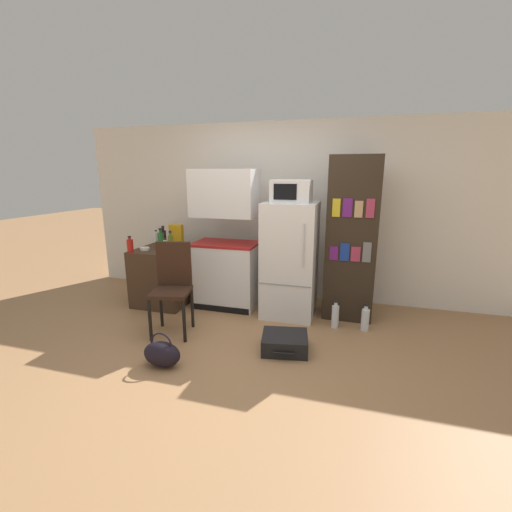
{
  "coord_description": "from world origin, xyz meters",
  "views": [
    {
      "loc": [
        0.98,
        -2.75,
        1.74
      ],
      "look_at": [
        -0.05,
        0.85,
        0.83
      ],
      "focal_mm": 24.0,
      "sensor_mm": 36.0,
      "label": 1
    }
  ],
  "objects_px": {
    "bottle_green_tall": "(161,240)",
    "suitcase_large_flat": "(285,342)",
    "side_table": "(165,275)",
    "water_bottle_middle": "(365,319)",
    "kitchen_hutch": "(226,246)",
    "bottle_olive_oil": "(171,245)",
    "bottle_ketchup_red": "(130,245)",
    "cereal_box": "(176,235)",
    "handbag": "(162,354)",
    "bottle_milk_white": "(165,247)",
    "bowl": "(145,249)",
    "bottle_wine_dark": "(163,238)",
    "water_bottle_front": "(335,316)",
    "bookshelf": "(351,240)",
    "refrigerator": "(290,260)",
    "chair": "(173,280)",
    "bottle_clear_short": "(156,238)",
    "microwave": "(292,191)"
  },
  "relations": [
    {
      "from": "bottle_ketchup_red",
      "to": "cereal_box",
      "type": "distance_m",
      "value": 0.63
    },
    {
      "from": "bottle_clear_short",
      "to": "handbag",
      "type": "bearing_deg",
      "value": -57.95
    },
    {
      "from": "bottle_wine_dark",
      "to": "bowl",
      "type": "xyz_separation_m",
      "value": [
        -0.12,
        -0.28,
        -0.1
      ]
    },
    {
      "from": "bottle_ketchup_red",
      "to": "bottle_green_tall",
      "type": "height_order",
      "value": "bottle_green_tall"
    },
    {
      "from": "bottle_green_tall",
      "to": "bottle_olive_oil",
      "type": "bearing_deg",
      "value": -41.16
    },
    {
      "from": "kitchen_hutch",
      "to": "bottle_olive_oil",
      "type": "relative_size",
      "value": 5.96
    },
    {
      "from": "bottle_clear_short",
      "to": "bowl",
      "type": "bearing_deg",
      "value": -76.29
    },
    {
      "from": "kitchen_hutch",
      "to": "bookshelf",
      "type": "distance_m",
      "value": 1.58
    },
    {
      "from": "bottle_ketchup_red",
      "to": "suitcase_large_flat",
      "type": "bearing_deg",
      "value": -14.53
    },
    {
      "from": "bottle_milk_white",
      "to": "water_bottle_front",
      "type": "distance_m",
      "value": 2.22
    },
    {
      "from": "bottle_clear_short",
      "to": "bottle_green_tall",
      "type": "height_order",
      "value": "bottle_green_tall"
    },
    {
      "from": "bottle_wine_dark",
      "to": "water_bottle_front",
      "type": "bearing_deg",
      "value": -7.38
    },
    {
      "from": "bottle_ketchup_red",
      "to": "bottle_green_tall",
      "type": "bearing_deg",
      "value": 44.71
    },
    {
      "from": "bottle_ketchup_red",
      "to": "water_bottle_front",
      "type": "height_order",
      "value": "bottle_ketchup_red"
    },
    {
      "from": "cereal_box",
      "to": "chair",
      "type": "distance_m",
      "value": 1.09
    },
    {
      "from": "bottle_olive_oil",
      "to": "water_bottle_front",
      "type": "relative_size",
      "value": 0.9
    },
    {
      "from": "cereal_box",
      "to": "bottle_ketchup_red",
      "type": "bearing_deg",
      "value": -128.46
    },
    {
      "from": "bottle_clear_short",
      "to": "bottle_green_tall",
      "type": "distance_m",
      "value": 0.45
    },
    {
      "from": "bookshelf",
      "to": "microwave",
      "type": "bearing_deg",
      "value": -170.23
    },
    {
      "from": "bottle_clear_short",
      "to": "chair",
      "type": "bearing_deg",
      "value": -51.4
    },
    {
      "from": "refrigerator",
      "to": "water_bottle_middle",
      "type": "bearing_deg",
      "value": -14.23
    },
    {
      "from": "bottle_ketchup_red",
      "to": "water_bottle_front",
      "type": "relative_size",
      "value": 0.62
    },
    {
      "from": "bookshelf",
      "to": "bottle_wine_dark",
      "type": "xyz_separation_m",
      "value": [
        -2.49,
        -0.07,
        -0.09
      ]
    },
    {
      "from": "bowl",
      "to": "cereal_box",
      "type": "height_order",
      "value": "cereal_box"
    },
    {
      "from": "bottle_green_tall",
      "to": "suitcase_large_flat",
      "type": "bearing_deg",
      "value": -24.09
    },
    {
      "from": "bottle_green_tall",
      "to": "bottle_olive_oil",
      "type": "height_order",
      "value": "bottle_olive_oil"
    },
    {
      "from": "bottle_clear_short",
      "to": "bottle_ketchup_red",
      "type": "relative_size",
      "value": 0.89
    },
    {
      "from": "bottle_clear_short",
      "to": "water_bottle_front",
      "type": "xyz_separation_m",
      "value": [
        2.6,
        -0.49,
        -0.7
      ]
    },
    {
      "from": "side_table",
      "to": "water_bottle_middle",
      "type": "relative_size",
      "value": 2.39
    },
    {
      "from": "bottle_milk_white",
      "to": "suitcase_large_flat",
      "type": "height_order",
      "value": "bottle_milk_white"
    },
    {
      "from": "side_table",
      "to": "suitcase_large_flat",
      "type": "relative_size",
      "value": 1.48
    },
    {
      "from": "bottle_ketchup_red",
      "to": "suitcase_large_flat",
      "type": "height_order",
      "value": "bottle_ketchup_red"
    },
    {
      "from": "refrigerator",
      "to": "bottle_green_tall",
      "type": "xyz_separation_m",
      "value": [
        -1.72,
        -0.11,
        0.17
      ]
    },
    {
      "from": "bottle_wine_dark",
      "to": "bookshelf",
      "type": "bearing_deg",
      "value": 1.58
    },
    {
      "from": "cereal_box",
      "to": "handbag",
      "type": "distance_m",
      "value": 1.96
    },
    {
      "from": "chair",
      "to": "side_table",
      "type": "bearing_deg",
      "value": 113.1
    },
    {
      "from": "bottle_green_tall",
      "to": "microwave",
      "type": "bearing_deg",
      "value": 3.54
    },
    {
      "from": "bottle_milk_white",
      "to": "water_bottle_middle",
      "type": "bearing_deg",
      "value": 2.68
    },
    {
      "from": "water_bottle_front",
      "to": "bottle_ketchup_red",
      "type": "bearing_deg",
      "value": -177.13
    },
    {
      "from": "bottle_olive_oil",
      "to": "chair",
      "type": "bearing_deg",
      "value": -60.04
    },
    {
      "from": "bottle_wine_dark",
      "to": "bottle_milk_white",
      "type": "xyz_separation_m",
      "value": [
        0.26,
        -0.4,
        -0.04
      ]
    },
    {
      "from": "bookshelf",
      "to": "chair",
      "type": "bearing_deg",
      "value": -152.9
    },
    {
      "from": "cereal_box",
      "to": "microwave",
      "type": "bearing_deg",
      "value": -3.88
    },
    {
      "from": "refrigerator",
      "to": "bottle_green_tall",
      "type": "bearing_deg",
      "value": -176.41
    },
    {
      "from": "refrigerator",
      "to": "cereal_box",
      "type": "distance_m",
      "value": 1.62
    },
    {
      "from": "side_table",
      "to": "bottle_green_tall",
      "type": "height_order",
      "value": "bottle_green_tall"
    },
    {
      "from": "refrigerator",
      "to": "bottle_ketchup_red",
      "type": "bearing_deg",
      "value": -169.12
    },
    {
      "from": "microwave",
      "to": "bottle_ketchup_red",
      "type": "xyz_separation_m",
      "value": [
        -2.0,
        -0.38,
        -0.69
      ]
    },
    {
      "from": "bottle_green_tall",
      "to": "bowl",
      "type": "xyz_separation_m",
      "value": [
        -0.17,
        -0.12,
        -0.1
      ]
    },
    {
      "from": "bottle_olive_oil",
      "to": "handbag",
      "type": "xyz_separation_m",
      "value": [
        0.53,
        -1.17,
        -0.76
      ]
    }
  ]
}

